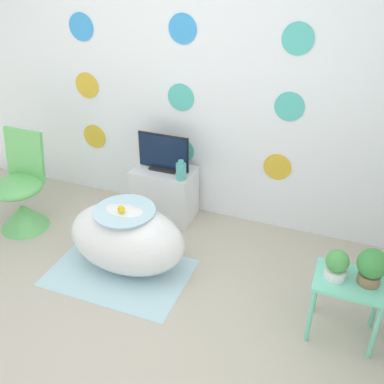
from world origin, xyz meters
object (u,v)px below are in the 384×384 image
(vase, at_px, (181,171))
(potted_plant_left, at_px, (337,265))
(chair, at_px, (21,200))
(potted_plant_right, at_px, (372,266))
(tv, at_px, (163,154))
(bathtub, at_px, (127,238))

(vase, distance_m, potted_plant_left, 1.59)
(chair, height_order, potted_plant_right, chair)
(tv, height_order, potted_plant_left, tv)
(bathtub, xyz_separation_m, potted_plant_left, (1.56, -0.11, 0.29))
(tv, relative_size, potted_plant_left, 2.37)
(bathtub, height_order, potted_plant_left, potted_plant_left)
(chair, bearing_deg, potted_plant_left, -5.90)
(tv, distance_m, vase, 0.26)
(bathtub, relative_size, chair, 1.08)
(chair, height_order, vase, chair)
(bathtub, height_order, potted_plant_right, potted_plant_right)
(vase, bearing_deg, potted_plant_left, -29.80)
(bathtub, relative_size, vase, 5.22)
(vase, bearing_deg, bathtub, -105.10)
(bathtub, bearing_deg, vase, 74.90)
(bathtub, distance_m, chair, 1.18)
(bathtub, xyz_separation_m, chair, (-1.16, 0.17, -0.00))
(chair, xyz_separation_m, tv, (1.13, 0.63, 0.37))
(chair, xyz_separation_m, vase, (1.35, 0.51, 0.30))
(chair, xyz_separation_m, potted_plant_left, (2.73, -0.28, 0.29))
(tv, xyz_separation_m, potted_plant_right, (1.80, -0.88, -0.05))
(tv, bearing_deg, vase, -28.44)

